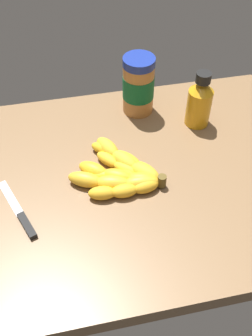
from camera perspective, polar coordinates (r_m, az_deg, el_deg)
The scene contains 5 objects.
ground_plane at distance 94.48cm, azimuth -1.33°, elevation -2.20°, with size 97.26×66.19×4.05cm, color brown.
banana_bunch at distance 91.79cm, azimuth -0.62°, elevation -0.64°, with size 22.37×20.01×3.68cm.
peanut_butter_jar at distance 106.64cm, azimuth 1.79°, elevation 11.74°, with size 8.36×8.36×16.18cm.
honey_bottle at distance 104.58cm, azimuth 10.52°, elevation 9.37°, with size 6.39×6.39×15.38cm.
butter_knife at distance 88.84cm, azimuth -15.02°, elevation -6.28°, with size 8.22×17.74×1.20cm.
Camera 1 is at (10.68, 60.92, 69.41)cm, focal length 42.46 mm.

